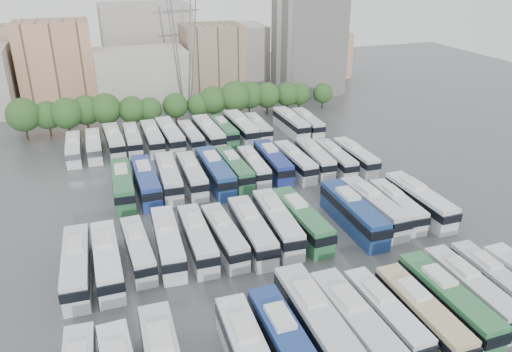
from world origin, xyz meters
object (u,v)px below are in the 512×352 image
object	(u,v)px
bus_r2_s6	(215,171)
bus_r2_s12	(336,159)
bus_r0_s10	(447,301)
bus_r3_s9	(241,127)
bus_r3_s2	(114,141)
bus_r3_s6	(191,136)
bus_r1_s8	(301,219)
bus_r0_s11	(470,290)
apartment_tower	(309,38)
bus_r0_s7	(356,327)
bus_r2_s2	(123,184)
bus_r2_s7	(234,169)
bus_r3_s13	(307,123)
bus_r1_s5	(224,235)
bus_r0_s6	(316,323)
bus_r1_s12	(397,205)
bus_r2_s5	(192,175)
bus_r3_s5	(170,135)
bus_r1_s1	(107,260)
bus_r1_s3	(168,242)
bus_r3_s4	(152,138)
bus_r2_s3	(146,181)
bus_r2_s9	(273,162)
bus_r2_s13	(355,156)
bus_r1_s7	(277,222)
bus_r0_s12	(494,281)
bus_r3_s1	(94,145)
bus_r1_s10	(353,213)
bus_r1_s2	(138,249)
bus_r1_s6	(252,230)
bus_r3_s12	(291,123)
bus_r2_s8	(254,166)
bus_r3_s7	(209,133)
bus_r3_s10	(258,127)
bus_r3_s0	(74,148)
bus_r1_s4	(197,238)
bus_r1_s0	(76,265)
bus_r0_s9	(421,314)

from	to	relation	value
bus_r2_s6	bus_r2_s12	size ratio (longest dim) A/B	1.18
bus_r0_s10	bus_r3_s9	size ratio (longest dim) A/B	0.96
bus_r3_s2	bus_r3_s6	world-z (taller)	bus_r3_s2
bus_r2_s12	bus_r1_s8	bearing A→B (deg)	-126.92
bus_r0_s10	bus_r0_s11	distance (m)	3.31
apartment_tower	bus_r3_s6	bearing A→B (deg)	-141.03
bus_r0_s7	bus_r2_s2	bearing A→B (deg)	112.76
bus_r2_s7	bus_r3_s13	distance (m)	26.04
bus_r0_s10	bus_r1_s5	size ratio (longest dim) A/B	1.09
bus_r0_s6	bus_r0_s7	size ratio (longest dim) A/B	1.02
bus_r1_s12	bus_r2_s5	distance (m)	29.40
bus_r2_s6	bus_r3_s5	bearing A→B (deg)	100.29
bus_r1_s1	bus_r2_s7	world-z (taller)	bus_r1_s1
bus_r1_s3	bus_r3_s9	xyz separation A→B (m)	(19.71, 35.37, 0.14)
bus_r1_s1	bus_r3_s4	xyz separation A→B (m)	(10.05, 36.98, -0.01)
apartment_tower	bus_r2_s3	distance (m)	65.91
bus_r1_s1	bus_r2_s3	size ratio (longest dim) A/B	0.95
bus_r2_s9	bus_r2_s13	distance (m)	13.65
bus_r0_s6	bus_r1_s7	bearing A→B (deg)	79.86
bus_r0_s12	bus_r2_s13	distance (m)	34.19
bus_r1_s12	bus_r2_s3	size ratio (longest dim) A/B	0.87
bus_r1_s8	bus_r3_s2	xyz separation A→B (m)	(-19.58, 36.43, -0.12)
bus_r1_s7	bus_r2_s7	xyz separation A→B (m)	(-0.20, 17.62, -0.10)
bus_r2_s9	bus_r3_s1	xyz separation A→B (m)	(-26.23, 17.09, -0.22)
bus_r1_s10	bus_r0_s6	bearing A→B (deg)	-127.21
bus_r2_s6	bus_r3_s9	size ratio (longest dim) A/B	1.02
bus_r0_s11	bus_r1_s2	size ratio (longest dim) A/B	1.09
bus_r1_s6	bus_r2_s9	distance (m)	21.27
bus_r3_s5	bus_r3_s12	bearing A→B (deg)	-2.51
bus_r1_s1	bus_r2_s13	distance (m)	43.66
bus_r2_s8	bus_r3_s7	xyz separation A→B (m)	(-3.11, 16.39, 0.30)
bus_r1_s5	bus_r3_s13	distance (m)	43.97
bus_r3_s10	bus_r3_s13	xyz separation A→B (m)	(9.82, -0.93, 0.11)
bus_r3_s0	bus_r3_s2	bearing A→B (deg)	11.03
bus_r3_s6	bus_r1_s1	bearing A→B (deg)	-116.89
bus_r1_s5	bus_r1_s8	xyz separation A→B (m)	(9.85, 0.30, 0.19)
bus_r3_s9	bus_r3_s12	world-z (taller)	bus_r3_s9
bus_r1_s5	bus_r2_s3	bearing A→B (deg)	108.52
bus_r2_s9	bus_r2_s8	bearing A→B (deg)	-174.90
bus_r2_s3	bus_r3_s4	xyz separation A→B (m)	(3.52, 18.33, -0.10)
bus_r1_s4	bus_r2_s6	world-z (taller)	bus_r2_s6
bus_r2_s13	bus_r3_s4	xyz separation A→B (m)	(-29.78, 19.10, 0.13)
bus_r0_s11	bus_r2_s3	bearing A→B (deg)	127.30
bus_r1_s10	bus_r2_s3	size ratio (longest dim) A/B	1.04
bus_r1_s0	bus_r1_s3	xyz separation A→B (m)	(9.87, 1.60, -0.04)
bus_r0_s6	bus_r1_s12	bearing A→B (deg)	41.70
bus_r3_s9	bus_r3_s13	distance (m)	13.17
bus_r2_s7	bus_r0_s7	bearing A→B (deg)	-91.50
bus_r0_s7	bus_r0_s9	distance (m)	6.55
bus_r1_s10	bus_r1_s1	bearing A→B (deg)	-178.64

